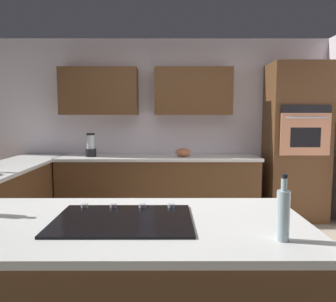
% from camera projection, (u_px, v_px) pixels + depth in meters
% --- Properties ---
extents(ground_plane, '(14.00, 14.00, 0.00)m').
position_uv_depth(ground_plane, '(164.00, 274.00, 3.15)').
color(ground_plane, '#9E937F').
extents(wall_back, '(6.00, 0.44, 2.60)m').
position_uv_depth(wall_back, '(161.00, 119.00, 5.04)').
color(wall_back, silver).
rests_on(wall_back, ground).
extents(lower_cabinets_back, '(2.80, 0.60, 0.86)m').
position_uv_depth(lower_cabinets_back, '(158.00, 189.00, 4.82)').
color(lower_cabinets_back, brown).
rests_on(lower_cabinets_back, ground).
extents(countertop_back, '(2.84, 0.64, 0.04)m').
position_uv_depth(countertop_back, '(158.00, 158.00, 4.77)').
color(countertop_back, silver).
rests_on(countertop_back, lower_cabinets_back).
extents(island_base, '(1.97, 0.95, 0.86)m').
position_uv_depth(island_base, '(124.00, 301.00, 1.91)').
color(island_base, brown).
rests_on(island_base, ground).
extents(island_top, '(2.05, 1.03, 0.04)m').
position_uv_depth(island_top, '(123.00, 224.00, 1.86)').
color(island_top, silver).
rests_on(island_top, island_base).
extents(wall_oven, '(0.80, 0.66, 2.20)m').
position_uv_depth(wall_oven, '(296.00, 142.00, 4.75)').
color(wall_oven, brown).
rests_on(wall_oven, ground).
extents(cooktop, '(0.76, 0.56, 0.03)m').
position_uv_depth(cooktop, '(123.00, 219.00, 1.87)').
color(cooktop, black).
rests_on(cooktop, island_top).
extents(blender, '(0.15, 0.15, 0.33)m').
position_uv_depth(blender, '(91.00, 147.00, 4.73)').
color(blender, black).
rests_on(blender, countertop_back).
extents(mixing_bowl, '(0.22, 0.22, 0.12)m').
position_uv_depth(mixing_bowl, '(183.00, 152.00, 4.74)').
color(mixing_bowl, '#CC724C').
rests_on(mixing_bowl, countertop_back).
extents(second_bottle, '(0.06, 0.06, 0.32)m').
position_uv_depth(second_bottle, '(283.00, 213.00, 1.56)').
color(second_bottle, silver).
rests_on(second_bottle, island_top).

